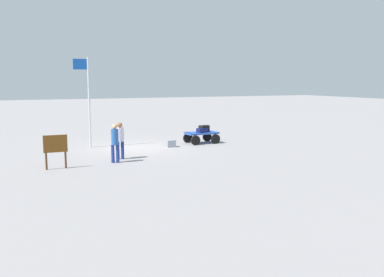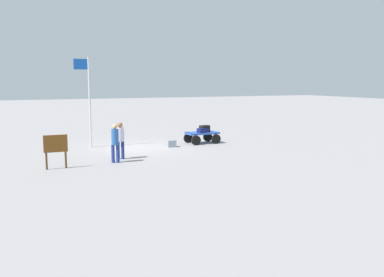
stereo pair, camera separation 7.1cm
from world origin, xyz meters
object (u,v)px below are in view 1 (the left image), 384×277
Objects in this scene: worker_lead at (120,137)px; flagpole at (87,95)px; luggage_cart at (201,135)px; signboard at (55,147)px; worker_trailing at (115,141)px; suitcase_navy at (204,129)px; suitcase_olive at (202,130)px; suitcase_grey at (171,144)px.

flagpole is at bearing -80.76° from worker_lead.
luggage_cart is 1.33× the size of signboard.
worker_trailing is (0.40, 0.72, -0.04)m from worker_lead.
flagpole is (0.23, -4.63, 1.77)m from worker_trailing.
suitcase_navy is 0.37× the size of worker_lead.
worker_lead is at bearing -159.95° from signboard.
worker_trailing reaches higher than suitcase_olive.
worker_trailing is 0.36× the size of flagpole.
signboard is at bearing 7.46° from worker_trailing.
suitcase_grey is 0.29× the size of worker_lead.
worker_lead is at bearing 28.05° from luggage_cart.
luggage_cart is at bearing -148.17° from worker_trailing.
flagpole reaches higher than worker_trailing.
suitcase_navy is 9.15m from signboard.
worker_trailing is at bearing -172.54° from signboard.
suitcase_navy is 0.13× the size of flagpole.
worker_lead reaches higher than suitcase_grey.
worker_trailing is (5.87, 3.50, 0.12)m from suitcase_navy.
suitcase_navy is (-0.15, 0.06, 0.37)m from luggage_cart.
flagpole is (5.95, -1.07, 2.26)m from luggage_cart.
suitcase_olive is 0.15× the size of flagpole.
suitcase_navy is 0.87× the size of suitcase_olive.
worker_lead is at bearing 26.45° from suitcase_olive.
suitcase_olive is (0.04, 0.21, 0.31)m from luggage_cart.
flagpole is at bearing -10.24° from luggage_cart.
worker_lead is (3.30, 2.26, 0.78)m from suitcase_grey.
worker_trailing is (3.70, 2.98, 0.75)m from suitcase_grey.
worker_trailing is at bearing 60.62° from worker_lead.
suitcase_olive is 2.10m from suitcase_grey.
worker_trailing is 4.96m from flagpole.
worker_lead is 3.03m from signboard.
flagpole is at bearing -22.67° from suitcase_grey.
flagpole is 5.71m from signboard.
flagpole is (5.92, -1.28, 1.95)m from suitcase_olive.
suitcase_olive is at bearing 38.94° from suitcase_navy.
luggage_cart is 0.41m from suitcase_navy.
suitcase_navy reaches higher than luggage_cart.
suitcase_grey is 4.07m from worker_lead.
worker_lead is 1.21× the size of signboard.
suitcase_navy is at bearing -149.23° from worker_trailing.
flagpole is at bearing -114.09° from signboard.
worker_trailing is at bearing 92.85° from flagpole.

